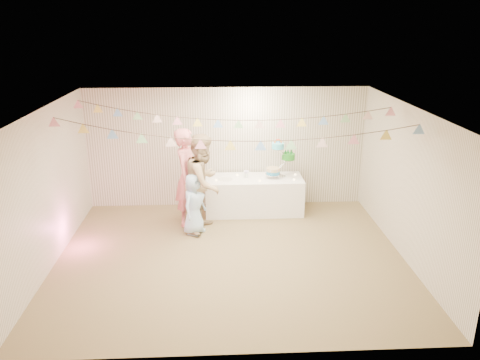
{
  "coord_description": "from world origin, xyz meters",
  "views": [
    {
      "loc": [
        -0.2,
        -7.27,
        3.95
      ],
      "look_at": [
        0.2,
        0.8,
        1.15
      ],
      "focal_mm": 35.0,
      "sensor_mm": 36.0,
      "label": 1
    }
  ],
  "objects_px": {
    "cake_stand": "(280,160)",
    "person_adult_a": "(188,177)",
    "table": "(254,195)",
    "person_child": "(194,204)",
    "person_adult_b": "(204,183)"
  },
  "relations": [
    {
      "from": "table",
      "to": "person_adult_b",
      "type": "distance_m",
      "value": 1.43
    },
    {
      "from": "table",
      "to": "person_adult_a",
      "type": "relative_size",
      "value": 1.04
    },
    {
      "from": "table",
      "to": "person_child",
      "type": "xyz_separation_m",
      "value": [
        -1.23,
        -0.99,
        0.22
      ]
    },
    {
      "from": "table",
      "to": "person_adult_b",
      "type": "relative_size",
      "value": 1.06
    },
    {
      "from": "table",
      "to": "cake_stand",
      "type": "height_order",
      "value": "cake_stand"
    },
    {
      "from": "person_child",
      "to": "table",
      "type": "bearing_deg",
      "value": -20.87
    },
    {
      "from": "person_adult_a",
      "to": "person_child",
      "type": "distance_m",
      "value": 0.62
    },
    {
      "from": "table",
      "to": "person_child",
      "type": "distance_m",
      "value": 1.59
    },
    {
      "from": "table",
      "to": "person_child",
      "type": "height_order",
      "value": "person_child"
    },
    {
      "from": "table",
      "to": "person_adult_b",
      "type": "bearing_deg",
      "value": -142.12
    },
    {
      "from": "cake_stand",
      "to": "person_adult_a",
      "type": "relative_size",
      "value": 0.39
    },
    {
      "from": "cake_stand",
      "to": "person_child",
      "type": "bearing_deg",
      "value": -149.72
    },
    {
      "from": "person_child",
      "to": "cake_stand",
      "type": "bearing_deg",
      "value": -29.43
    },
    {
      "from": "cake_stand",
      "to": "person_adult_a",
      "type": "distance_m",
      "value": 2.0
    },
    {
      "from": "table",
      "to": "cake_stand",
      "type": "relative_size",
      "value": 2.65
    }
  ]
}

